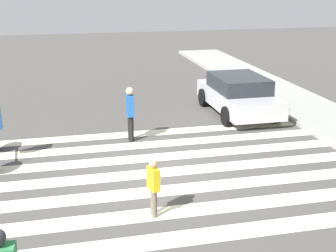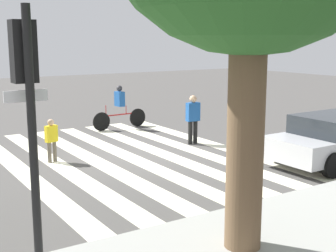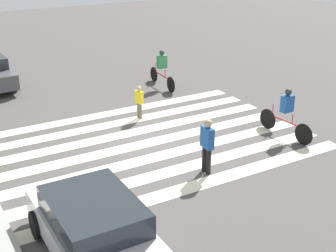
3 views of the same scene
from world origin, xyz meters
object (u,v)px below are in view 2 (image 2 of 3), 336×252
pedestrian_adult_tall_backpack (51,138)px  cyclist_mid_street (120,106)px  pedestrian_adult_blue_shirt (193,117)px  traffic_light (27,91)px

pedestrian_adult_tall_backpack → cyclist_mid_street: bearing=-151.1°
pedestrian_adult_blue_shirt → pedestrian_adult_tall_backpack: pedestrian_adult_blue_shirt is taller
traffic_light → pedestrian_adult_tall_backpack: (-2.28, -5.92, -1.98)m
traffic_light → pedestrian_adult_tall_backpack: bearing=-111.1°
pedestrian_adult_tall_backpack → cyclist_mid_street: 5.10m
pedestrian_adult_blue_shirt → cyclist_mid_street: bearing=105.0°
pedestrian_adult_blue_shirt → pedestrian_adult_tall_backpack: bearing=179.8°
traffic_light → pedestrian_adult_blue_shirt: (-6.88, -5.67, -1.77)m
pedestrian_adult_blue_shirt → pedestrian_adult_tall_backpack: size_ratio=1.31×
traffic_light → pedestrian_adult_tall_backpack: 6.65m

